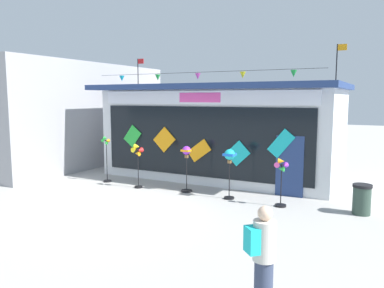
{
  "coord_description": "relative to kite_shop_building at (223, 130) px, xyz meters",
  "views": [
    {
      "loc": [
        6.77,
        -8.44,
        3.23
      ],
      "look_at": [
        0.38,
        3.75,
        1.54
      ],
      "focal_mm": 35.5,
      "sensor_mm": 36.0,
      "label": 1
    }
  ],
  "objects": [
    {
      "name": "ground_plane",
      "position": [
        -0.67,
        -6.0,
        -1.88
      ],
      "size": [
        80.0,
        80.0,
        0.0
      ],
      "primitive_type": "plane",
      "color": "#ADAAA5"
    },
    {
      "name": "kite_shop_building",
      "position": [
        0.0,
        0.0,
        0.0
      ],
      "size": [
        9.49,
        5.18,
        5.1
      ],
      "color": "silver",
      "rests_on": "ground_plane"
    },
    {
      "name": "wind_spinner_far_left",
      "position": [
        -3.43,
        -3.3,
        -0.86
      ],
      "size": [
        0.31,
        0.3,
        1.76
      ],
      "color": "black",
      "rests_on": "ground_plane"
    },
    {
      "name": "wind_spinner_left",
      "position": [
        -1.8,
        -3.55,
        -0.74
      ],
      "size": [
        0.43,
        0.28,
        1.59
      ],
      "color": "black",
      "rests_on": "ground_plane"
    },
    {
      "name": "wind_spinner_center_left",
      "position": [
        0.01,
        -3.22,
        -0.76
      ],
      "size": [
        0.38,
        0.38,
        1.59
      ],
      "color": "black",
      "rests_on": "ground_plane"
    },
    {
      "name": "wind_spinner_center_right",
      "position": [
        1.65,
        -3.39,
        -0.62
      ],
      "size": [
        0.35,
        0.35,
        1.61
      ],
      "color": "black",
      "rests_on": "ground_plane"
    },
    {
      "name": "wind_spinner_right",
      "position": [
        3.34,
        -3.5,
        -0.95
      ],
      "size": [
        0.39,
        0.33,
        1.46
      ],
      "color": "black",
      "rests_on": "ground_plane"
    },
    {
      "name": "person_near_camera",
      "position": [
        4.56,
        -9.25,
        -1.0
      ],
      "size": [
        0.46,
        0.46,
        1.68
      ],
      "rotation": [
        0.0,
        0.0,
        2.34
      ],
      "color": "#333D56",
      "rests_on": "ground_plane"
    },
    {
      "name": "trash_bin",
      "position": [
        5.52,
        -3.18,
        -1.45
      ],
      "size": [
        0.52,
        0.52,
        0.85
      ],
      "color": "#2D4238",
      "rests_on": "ground_plane"
    },
    {
      "name": "neighbour_building",
      "position": [
        -9.52,
        -0.68,
        0.52
      ],
      "size": [
        7.5,
        9.92,
        4.81
      ],
      "primitive_type": "cube",
      "color": "#99999E",
      "rests_on": "ground_plane"
    }
  ]
}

